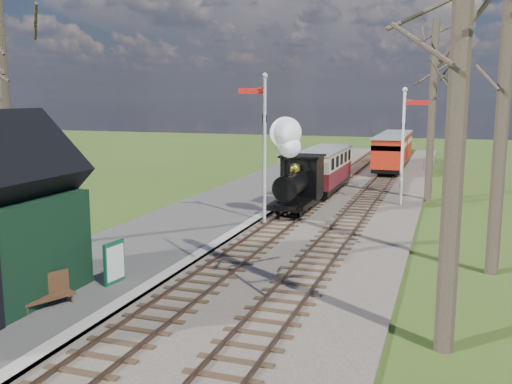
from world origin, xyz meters
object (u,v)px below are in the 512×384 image
at_px(locomotive, 296,172).
at_px(person, 72,260).
at_px(semaphore_far, 405,138).
at_px(sign_board, 114,263).
at_px(red_carriage_b, 397,147).
at_px(red_carriage_a, 389,154).
at_px(semaphore_near, 263,138).
at_px(bench, 45,292).
at_px(coach, 324,168).

bearing_deg(locomotive, person, -105.23).
relative_size(semaphore_far, sign_board, 4.90).
bearing_deg(person, red_carriage_b, -30.92).
height_order(red_carriage_a, sign_board, red_carriage_a).
distance_m(semaphore_near, red_carriage_b, 23.23).
height_order(semaphore_near, sign_board, semaphore_near).
bearing_deg(red_carriage_b, bench, -99.06).
height_order(semaphore_near, red_carriage_b, semaphore_near).
relative_size(red_carriage_b, sign_board, 4.24).
height_order(semaphore_near, person, semaphore_near).
relative_size(locomotive, coach, 0.62).
bearing_deg(bench, coach, 81.79).
xyz_separation_m(semaphore_far, red_carriage_b, (-1.77, 16.88, -1.89)).
height_order(red_carriage_a, person, red_carriage_a).
distance_m(red_carriage_a, person, 27.35).
height_order(red_carriage_b, person, red_carriage_b).
xyz_separation_m(semaphore_near, bench, (-2.04, -11.01, -3.06)).
bearing_deg(sign_board, semaphore_near, 81.24).
distance_m(coach, person, 18.08).
bearing_deg(sign_board, coach, 82.96).
bearing_deg(sign_board, red_carriage_a, 79.78).
distance_m(red_carriage_b, person, 32.75).
relative_size(red_carriage_a, person, 3.63).
relative_size(locomotive, red_carriage_a, 0.86).
xyz_separation_m(locomotive, coach, (0.01, 6.06, -0.52)).
bearing_deg(locomotive, red_carriage_b, 82.74).
xyz_separation_m(red_carriage_a, sign_board, (-4.75, -26.31, -0.67)).
xyz_separation_m(red_carriage_a, red_carriage_b, (0.00, 5.50, 0.00)).
bearing_deg(semaphore_near, person, -104.61).
distance_m(sign_board, bench, 2.18).
relative_size(semaphore_near, sign_board, 5.33).
xyz_separation_m(locomotive, bench, (-2.79, -13.39, -1.41)).
bearing_deg(red_carriage_a, sign_board, -100.22).
distance_m(semaphore_near, bench, 11.60).
bearing_deg(semaphore_far, semaphore_near, -130.60).
height_order(bench, person, person).
bearing_deg(semaphore_near, red_carriage_b, 81.62).
distance_m(locomotive, bench, 13.75).
bearing_deg(red_carriage_b, sign_board, -98.48).
xyz_separation_m(semaphore_far, locomotive, (-4.39, -3.62, -1.38)).
relative_size(semaphore_near, person, 4.57).
bearing_deg(semaphore_near, semaphore_far, 49.40).
relative_size(semaphore_near, locomotive, 1.46).
bearing_deg(coach, sign_board, -97.04).
bearing_deg(person, semaphore_near, -35.32).
height_order(coach, bench, coach).
height_order(semaphore_near, red_carriage_a, semaphore_near).
height_order(semaphore_far, coach, semaphore_far).
bearing_deg(semaphore_near, sign_board, -98.76).
xyz_separation_m(sign_board, bench, (-0.66, -2.07, -0.22)).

